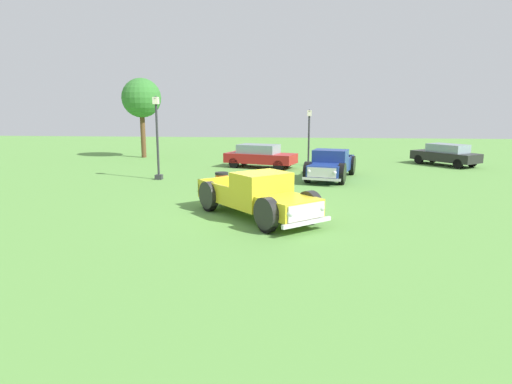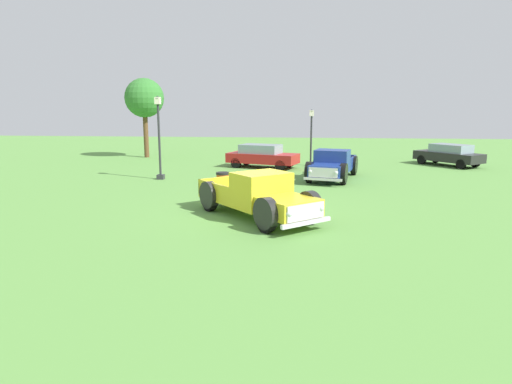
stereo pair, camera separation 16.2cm
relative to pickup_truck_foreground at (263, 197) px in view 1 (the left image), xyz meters
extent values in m
plane|color=#5B9342|center=(-0.49, 0.99, -0.78)|extent=(80.00, 80.00, 0.00)
cube|color=yellow|center=(0.93, -1.07, -0.08)|extent=(2.27, 2.27, 0.59)
cube|color=silver|center=(1.47, -1.69, -0.08)|extent=(1.14, 1.00, 0.49)
sphere|color=silver|center=(1.95, -1.25, -0.05)|extent=(0.21, 0.21, 0.21)
sphere|color=silver|center=(0.97, -2.10, -0.05)|extent=(0.21, 0.21, 0.21)
cube|color=yellow|center=(-0.04, 0.05, 0.24)|extent=(2.25, 2.21, 1.22)
cube|color=#8C9EA8|center=(0.38, -0.44, 0.51)|extent=(1.19, 1.04, 0.54)
cube|color=yellow|center=(-1.23, 1.41, -0.32)|extent=(2.81, 2.85, 0.11)
cube|color=yellow|center=(-0.59, 1.97, 0.03)|extent=(1.53, 1.74, 0.59)
cube|color=yellow|center=(-1.87, 0.86, 0.03)|extent=(1.53, 1.74, 0.59)
cube|color=yellow|center=(-1.94, 2.23, 0.03)|extent=(1.40, 1.23, 0.59)
cylinder|color=black|center=(1.61, -0.49, -0.37)|extent=(0.71, 0.76, 0.81)
cylinder|color=#B7B7BC|center=(1.62, -0.48, -0.37)|extent=(0.40, 0.41, 0.32)
cylinder|color=black|center=(1.61, -0.49, -0.17)|extent=(0.90, 0.97, 1.02)
cylinder|color=black|center=(0.26, -1.66, -0.37)|extent=(0.71, 0.76, 0.81)
cylinder|color=#B7B7BC|center=(0.25, -1.67, -0.37)|extent=(0.40, 0.41, 0.32)
cylinder|color=black|center=(0.26, -1.66, -0.17)|extent=(0.90, 0.97, 1.02)
cylinder|color=black|center=(-0.73, 2.20, -0.37)|extent=(0.71, 0.76, 0.81)
cylinder|color=#B7B7BC|center=(-0.72, 2.21, -0.37)|extent=(0.40, 0.41, 0.32)
cylinder|color=black|center=(-0.73, 2.20, -0.17)|extent=(0.90, 0.97, 1.02)
cylinder|color=black|center=(-2.08, 1.03, -0.37)|extent=(0.71, 0.76, 0.81)
cylinder|color=#B7B7BC|center=(-2.09, 1.02, -0.37)|extent=(0.40, 0.41, 0.32)
cylinder|color=black|center=(-2.08, 1.03, -0.17)|extent=(0.90, 0.97, 1.02)
cube|color=silver|center=(1.50, -1.72, -0.41)|extent=(1.53, 1.35, 0.13)
cube|color=navy|center=(2.56, 7.52, -0.10)|extent=(1.92, 1.90, 0.57)
cube|color=silver|center=(2.36, 6.75, -0.10)|extent=(1.39, 0.42, 0.48)
sphere|color=silver|center=(2.97, 6.61, -0.07)|extent=(0.21, 0.21, 0.21)
sphere|color=silver|center=(1.75, 6.92, -0.07)|extent=(0.21, 0.21, 0.21)
cube|color=navy|center=(2.92, 8.92, 0.21)|extent=(2.02, 1.74, 1.19)
cube|color=#8C9EA8|center=(2.76, 8.31, 0.48)|extent=(1.46, 0.42, 0.52)
cube|color=navy|center=(3.36, 10.63, -0.33)|extent=(2.22, 2.54, 0.10)
cube|color=navy|center=(4.16, 10.42, 0.01)|extent=(0.63, 2.13, 0.57)
cube|color=navy|center=(2.57, 10.84, 0.01)|extent=(0.63, 2.13, 0.57)
cube|color=navy|center=(3.63, 11.64, 0.01)|extent=(1.70, 0.52, 0.57)
cylinder|color=black|center=(3.40, 7.30, -0.38)|extent=(0.42, 0.82, 0.79)
cylinder|color=#B7B7BC|center=(3.41, 7.30, -0.38)|extent=(0.32, 0.37, 0.32)
cylinder|color=black|center=(3.40, 7.30, -0.18)|extent=(0.53, 1.04, 1.00)
cylinder|color=black|center=(1.71, 7.74, -0.38)|extent=(0.42, 0.82, 0.79)
cylinder|color=#B7B7BC|center=(1.70, 7.74, -0.38)|extent=(0.32, 0.37, 0.32)
cylinder|color=black|center=(1.71, 7.74, -0.18)|extent=(0.53, 1.04, 1.00)
cylinder|color=black|center=(4.27, 10.66, -0.38)|extent=(0.42, 0.82, 0.79)
cylinder|color=#B7B7BC|center=(4.28, 10.66, -0.38)|extent=(0.32, 0.37, 0.32)
cylinder|color=black|center=(4.27, 10.66, -0.18)|extent=(0.53, 1.04, 1.00)
cylinder|color=black|center=(2.59, 11.10, -0.38)|extent=(0.42, 0.82, 0.79)
cylinder|color=#B7B7BC|center=(2.58, 11.10, -0.38)|extent=(0.32, 0.37, 0.32)
cylinder|color=black|center=(2.59, 11.10, -0.18)|extent=(0.53, 1.04, 1.00)
cube|color=silver|center=(2.35, 6.71, -0.42)|extent=(1.86, 0.58, 0.12)
cube|color=black|center=(10.86, 15.42, -0.18)|extent=(4.01, 4.37, 0.58)
cube|color=#7F939E|center=(10.95, 15.31, 0.37)|extent=(2.62, 2.75, 0.53)
cylinder|color=black|center=(9.36, 16.06, -0.47)|extent=(0.54, 0.60, 0.62)
cylinder|color=black|center=(10.55, 17.02, -0.47)|extent=(0.54, 0.60, 0.62)
cylinder|color=black|center=(11.17, 13.82, -0.47)|extent=(0.54, 0.60, 0.62)
cylinder|color=black|center=(12.37, 14.79, -0.47)|extent=(0.54, 0.60, 0.62)
cube|color=#B21E1E|center=(-1.15, 13.18, -0.16)|extent=(4.73, 3.03, 0.60)
cube|color=#7F939E|center=(-1.29, 13.22, 0.42)|extent=(2.80, 2.18, 0.55)
cylinder|color=black|center=(0.51, 13.49, -0.46)|extent=(0.67, 0.38, 0.64)
cylinder|color=black|center=(0.03, 11.97, -0.46)|extent=(0.67, 0.38, 0.64)
cylinder|color=black|center=(-2.34, 14.39, -0.46)|extent=(0.67, 0.38, 0.64)
cylinder|color=black|center=(-2.82, 12.87, -0.46)|extent=(0.67, 0.38, 0.64)
cube|color=#2D2D33|center=(-6.19, 8.07, -0.65)|extent=(0.36, 0.36, 0.25)
cylinder|color=#2D2D33|center=(-6.19, 8.07, 1.33)|extent=(0.12, 0.12, 3.70)
cube|color=#F2EACC|center=(-6.19, 8.07, 3.36)|extent=(0.28, 0.28, 0.36)
cone|color=#2D2D33|center=(-6.19, 8.07, 3.54)|extent=(0.32, 0.32, 0.14)
cube|color=#2D2D33|center=(1.89, 14.52, -0.65)|extent=(0.36, 0.36, 0.25)
cylinder|color=#2D2D33|center=(1.89, 14.52, 0.96)|extent=(0.12, 0.12, 2.97)
cube|color=#F2EACC|center=(1.89, 14.52, 2.62)|extent=(0.28, 0.28, 0.36)
cone|color=#2D2D33|center=(1.89, 14.52, 2.80)|extent=(0.32, 0.32, 0.14)
cylinder|color=orange|center=(-2.19, 4.54, -0.35)|extent=(0.56, 0.56, 0.85)
cylinder|color=black|center=(-2.19, 4.54, 0.12)|extent=(0.59, 0.59, 0.10)
cylinder|color=brown|center=(-10.48, 18.16, 0.90)|extent=(0.36, 0.36, 3.36)
sphere|color=#33752D|center=(-10.48, 18.16, 3.67)|extent=(2.90, 2.90, 2.90)
camera|label=1|loc=(1.17, -15.14, 3.09)|focal=31.63mm
camera|label=2|loc=(1.33, -15.13, 3.09)|focal=31.63mm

